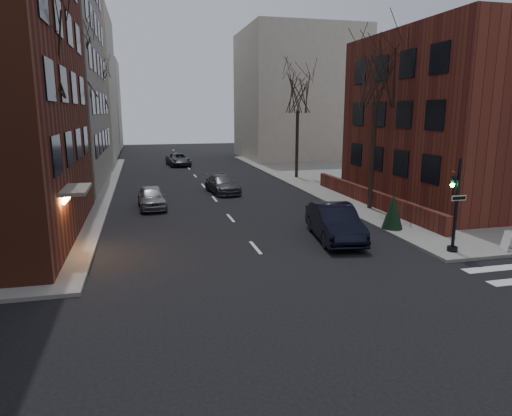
{
  "coord_description": "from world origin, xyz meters",
  "views": [
    {
      "loc": [
        -4.76,
        -7.24,
        6.07
      ],
      "look_at": [
        -0.16,
        11.26,
        2.0
      ],
      "focal_mm": 32.0,
      "sensor_mm": 36.0,
      "label": 1
    }
  ],
  "objects_px": {
    "car_lane_far": "(178,160)",
    "traffic_signal": "(455,211)",
    "car_lane_silver": "(152,197)",
    "tree_left_a": "(36,51)",
    "tree_left_b": "(75,67)",
    "evergreen_shrub": "(393,212)",
    "tree_right_b": "(298,93)",
    "tree_right_a": "(376,77)",
    "sandwich_board": "(509,241)",
    "car_lane_gray": "(222,184)",
    "streetlamp_near": "(83,142)",
    "streetlamp_far": "(107,129)",
    "tree_left_c": "(96,90)",
    "parked_sedan": "(335,222)"
  },
  "relations": [
    {
      "from": "car_lane_far",
      "to": "traffic_signal",
      "type": "bearing_deg",
      "value": -81.7
    },
    {
      "from": "car_lane_silver",
      "to": "tree_left_a",
      "type": "bearing_deg",
      "value": -122.35
    },
    {
      "from": "tree_left_b",
      "to": "evergreen_shrub",
      "type": "relative_size",
      "value": 6.11
    },
    {
      "from": "tree_left_a",
      "to": "tree_right_b",
      "type": "relative_size",
      "value": 1.12
    },
    {
      "from": "tree_right_a",
      "to": "car_lane_far",
      "type": "relative_size",
      "value": 1.96
    },
    {
      "from": "tree_left_a",
      "to": "evergreen_shrub",
      "type": "distance_m",
      "value": 17.95
    },
    {
      "from": "tree_right_b",
      "to": "sandwich_board",
      "type": "distance_m",
      "value": 24.54
    },
    {
      "from": "tree_left_a",
      "to": "car_lane_gray",
      "type": "xyz_separation_m",
      "value": [
        9.76,
        12.3,
        -7.81
      ]
    },
    {
      "from": "tree_right_b",
      "to": "car_lane_silver",
      "type": "distance_m",
      "value": 17.91
    },
    {
      "from": "tree_right_b",
      "to": "car_lane_gray",
      "type": "xyz_separation_m",
      "value": [
        -7.84,
        -5.7,
        -6.93
      ]
    },
    {
      "from": "traffic_signal",
      "to": "streetlamp_near",
      "type": "xyz_separation_m",
      "value": [
        -16.14,
        13.01,
        2.33
      ]
    },
    {
      "from": "streetlamp_far",
      "to": "evergreen_shrub",
      "type": "xyz_separation_m",
      "value": [
        15.72,
        -28.88,
        -3.2
      ]
    },
    {
      "from": "car_lane_gray",
      "to": "sandwich_board",
      "type": "relative_size",
      "value": 5.34
    },
    {
      "from": "tree_left_b",
      "to": "tree_left_c",
      "type": "distance_m",
      "value": 14.03
    },
    {
      "from": "tree_left_c",
      "to": "car_lane_far",
      "type": "xyz_separation_m",
      "value": [
        7.94,
        4.78,
        -7.34
      ]
    },
    {
      "from": "tree_left_b",
      "to": "streetlamp_far",
      "type": "relative_size",
      "value": 1.72
    },
    {
      "from": "tree_right_a",
      "to": "car_lane_far",
      "type": "height_order",
      "value": "tree_right_a"
    },
    {
      "from": "streetlamp_far",
      "to": "car_lane_far",
      "type": "xyz_separation_m",
      "value": [
        7.34,
        2.78,
        -3.55
      ]
    },
    {
      "from": "tree_left_c",
      "to": "car_lane_gray",
      "type": "distance_m",
      "value": 18.37
    },
    {
      "from": "parked_sedan",
      "to": "evergreen_shrub",
      "type": "distance_m",
      "value": 3.59
    },
    {
      "from": "streetlamp_far",
      "to": "car_lane_gray",
      "type": "height_order",
      "value": "streetlamp_far"
    },
    {
      "from": "tree_left_b",
      "to": "parked_sedan",
      "type": "distance_m",
      "value": 20.34
    },
    {
      "from": "streetlamp_near",
      "to": "sandwich_board",
      "type": "height_order",
      "value": "streetlamp_near"
    },
    {
      "from": "streetlamp_near",
      "to": "car_lane_gray",
      "type": "height_order",
      "value": "streetlamp_near"
    },
    {
      "from": "traffic_signal",
      "to": "streetlamp_far",
      "type": "relative_size",
      "value": 0.64
    },
    {
      "from": "parked_sedan",
      "to": "car_lane_silver",
      "type": "distance_m",
      "value": 12.7
    },
    {
      "from": "tree_left_a",
      "to": "tree_left_c",
      "type": "height_order",
      "value": "tree_left_a"
    },
    {
      "from": "sandwich_board",
      "to": "traffic_signal",
      "type": "bearing_deg",
      "value": 177.07
    },
    {
      "from": "parked_sedan",
      "to": "car_lane_gray",
      "type": "relative_size",
      "value": 1.14
    },
    {
      "from": "tree_right_a",
      "to": "parked_sedan",
      "type": "relative_size",
      "value": 1.89
    },
    {
      "from": "sandwich_board",
      "to": "streetlamp_near",
      "type": "bearing_deg",
      "value": 151.33
    },
    {
      "from": "tree_right_b",
      "to": "car_lane_far",
      "type": "bearing_deg",
      "value": 127.08
    },
    {
      "from": "tree_right_a",
      "to": "sandwich_board",
      "type": "bearing_deg",
      "value": -79.94
    },
    {
      "from": "car_lane_gray",
      "to": "tree_right_b",
      "type": "bearing_deg",
      "value": 28.67
    },
    {
      "from": "sandwich_board",
      "to": "evergreen_shrub",
      "type": "height_order",
      "value": "evergreen_shrub"
    },
    {
      "from": "parked_sedan",
      "to": "car_lane_far",
      "type": "height_order",
      "value": "parked_sedan"
    },
    {
      "from": "car_lane_silver",
      "to": "traffic_signal",
      "type": "bearing_deg",
      "value": -49.71
    },
    {
      "from": "tree_left_b",
      "to": "parked_sedan",
      "type": "bearing_deg",
      "value": -46.74
    },
    {
      "from": "tree_left_b",
      "to": "streetlamp_far",
      "type": "bearing_deg",
      "value": 87.85
    },
    {
      "from": "traffic_signal",
      "to": "car_lane_far",
      "type": "height_order",
      "value": "traffic_signal"
    },
    {
      "from": "streetlamp_far",
      "to": "car_lane_far",
      "type": "distance_m",
      "value": 8.61
    },
    {
      "from": "tree_left_b",
      "to": "sandwich_board",
      "type": "xyz_separation_m",
      "value": [
        19.28,
        -17.45,
        -8.34
      ]
    },
    {
      "from": "streetlamp_near",
      "to": "car_lane_silver",
      "type": "distance_m",
      "value": 5.23
    },
    {
      "from": "parked_sedan",
      "to": "car_lane_gray",
      "type": "height_order",
      "value": "parked_sedan"
    },
    {
      "from": "tree_right_a",
      "to": "car_lane_gray",
      "type": "xyz_separation_m",
      "value": [
        -7.84,
        8.3,
        -7.37
      ]
    },
    {
      "from": "tree_left_b",
      "to": "tree_right_b",
      "type": "height_order",
      "value": "tree_left_b"
    },
    {
      "from": "tree_right_a",
      "to": "car_lane_far",
      "type": "distance_m",
      "value": 29.4
    },
    {
      "from": "parked_sedan",
      "to": "car_lane_silver",
      "type": "relative_size",
      "value": 1.25
    },
    {
      "from": "car_lane_gray",
      "to": "car_lane_far",
      "type": "height_order",
      "value": "car_lane_far"
    },
    {
      "from": "tree_right_b",
      "to": "car_lane_silver",
      "type": "xyz_separation_m",
      "value": [
        -13.15,
        -10.03,
        -6.89
      ]
    }
  ]
}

